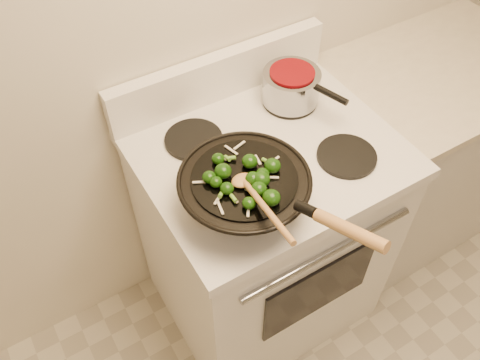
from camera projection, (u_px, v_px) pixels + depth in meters
stove at (263, 233)px, 1.89m from camera, size 0.78×0.67×1.08m
counter_unit at (415, 152)px, 2.19m from camera, size 0.82×0.62×0.91m
wok at (246, 190)px, 1.35m from camera, size 0.36×0.58×0.22m
stirfry at (248, 178)px, 1.29m from camera, size 0.24×0.25×0.04m
wooden_spoon at (256, 197)px, 1.24m from camera, size 0.07×0.29×0.08m
saucepan at (291, 86)px, 1.64m from camera, size 0.19×0.29×0.11m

